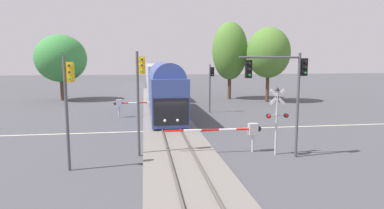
# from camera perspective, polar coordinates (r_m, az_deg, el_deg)

# --- Properties ---
(ground_plane) EXTENTS (220.00, 220.00, 0.00)m
(ground_plane) POSITION_cam_1_polar(r_m,az_deg,el_deg) (26.64, -3.80, -4.59)
(ground_plane) COLOR #47474C
(road_centre_stripe) EXTENTS (44.00, 0.20, 0.01)m
(road_centre_stripe) POSITION_cam_1_polar(r_m,az_deg,el_deg) (26.64, -3.80, -4.58)
(road_centre_stripe) COLOR beige
(road_centre_stripe) RESTS_ON ground
(railway_track) EXTENTS (4.40, 80.00, 0.32)m
(railway_track) POSITION_cam_1_polar(r_m,az_deg,el_deg) (26.62, -3.80, -4.39)
(railway_track) COLOR slate
(railway_track) RESTS_ON ground
(commuter_train) EXTENTS (3.04, 65.86, 5.16)m
(commuter_train) POSITION_cam_1_polar(r_m,az_deg,el_deg) (56.11, -6.31, 4.63)
(commuter_train) COLOR #384C93
(commuter_train) RESTS_ON railway_track
(crossing_gate_near) EXTENTS (6.04, 0.40, 1.80)m
(crossing_gate_near) POSITION_cam_1_polar(r_m,az_deg,el_deg) (20.37, 8.81, -4.47)
(crossing_gate_near) COLOR #B7B7BC
(crossing_gate_near) RESTS_ON ground
(crossing_signal_mast) EXTENTS (1.36, 0.44, 4.10)m
(crossing_signal_mast) POSITION_cam_1_polar(r_m,az_deg,el_deg) (20.08, 14.68, -1.61)
(crossing_signal_mast) COLOR #B2B2B7
(crossing_signal_mast) RESTS_ON ground
(crossing_gate_far) EXTENTS (5.27, 0.40, 1.80)m
(crossing_gate_far) POSITION_cam_1_polar(r_m,az_deg,el_deg) (33.24, -11.81, 0.14)
(crossing_gate_far) COLOR #B7B7BC
(crossing_gate_far) RESTS_ON ground
(traffic_signal_far_side) EXTENTS (0.53, 0.38, 5.27)m
(traffic_signal_far_side) POSITION_cam_1_polar(r_m,az_deg,el_deg) (35.46, 3.38, 4.24)
(traffic_signal_far_side) COLOR #4C4C51
(traffic_signal_far_side) RESTS_ON ground
(traffic_signal_median) EXTENTS (0.53, 0.38, 6.19)m
(traffic_signal_median) POSITION_cam_1_polar(r_m,az_deg,el_deg) (19.21, -9.13, 3.04)
(traffic_signal_median) COLOR #4C4C51
(traffic_signal_median) RESTS_ON ground
(traffic_signal_near_left) EXTENTS (0.53, 0.38, 5.89)m
(traffic_signal_near_left) POSITION_cam_1_polar(r_m,az_deg,el_deg) (17.51, -20.87, 1.56)
(traffic_signal_near_left) COLOR #4C4C51
(traffic_signal_near_left) RESTS_ON ground
(traffic_signal_near_right) EXTENTS (3.99, 0.38, 6.09)m
(traffic_signal_near_right) POSITION_cam_1_polar(r_m,az_deg,el_deg) (19.25, 15.72, 4.19)
(traffic_signal_near_right) COLOR #4C4C51
(traffic_signal_near_right) RESTS_ON ground
(maple_right_background) EXTENTS (5.88, 5.88, 10.18)m
(maple_right_background) POSITION_cam_1_polar(r_m,az_deg,el_deg) (45.97, 13.26, 8.83)
(maple_right_background) COLOR #4C3828
(maple_right_background) RESTS_ON ground
(pine_left_background) EXTENTS (7.11, 7.11, 9.34)m
(pine_left_background) POSITION_cam_1_polar(r_m,az_deg,el_deg) (50.00, -22.01, 7.49)
(pine_left_background) COLOR #4C3828
(pine_left_background) RESTS_ON ground
(oak_far_right) EXTENTS (5.18, 5.18, 11.32)m
(oak_far_right) POSITION_cam_1_polar(r_m,az_deg,el_deg) (48.60, 6.67, 9.30)
(oak_far_right) COLOR #4C3828
(oak_far_right) RESTS_ON ground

